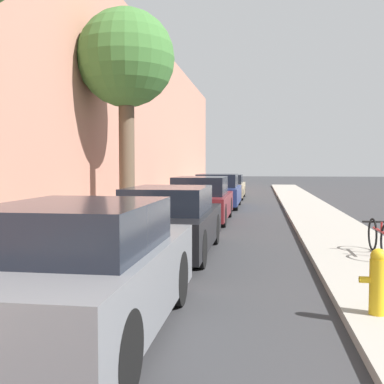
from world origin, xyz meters
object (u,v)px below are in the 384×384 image
Objects in this scene: bicycle at (379,237)px; parked_car_black at (170,222)px; parked_car_maroon at (201,200)px; parked_car_champagne at (229,187)px; street_tree_far at (126,62)px; fire_hydrant at (378,281)px; parked_car_grey at (83,273)px; parked_car_navy at (218,191)px.

parked_car_black is at bearing 177.30° from bicycle.
parked_car_champagne is (0.17, 10.61, -0.07)m from parked_car_maroon.
fire_hydrant is at bearing -54.65° from street_tree_far.
parked_car_champagne is at bearing 89.60° from parked_car_black.
parked_car_champagne is 2.87× the size of bicycle.
parked_car_champagne reaches higher than bicycle.
parked_car_grey is 20.86m from parked_car_champagne.
parked_car_black is at bearing 89.83° from parked_car_grey.
parked_car_grey is at bearing -90.35° from parked_car_champagne.
parked_car_champagne is at bearing 89.65° from parked_car_grey.
parked_car_maroon is 10.61m from parked_car_champagne.
parked_car_maroon reaches higher than fire_hydrant.
fire_hydrant is (3.19, 0.88, -0.19)m from parked_car_grey.
parked_car_grey is 9.12m from street_tree_far.
parked_car_maroon is (-0.04, 10.25, -0.01)m from parked_car_grey.
parked_car_navy is at bearing 89.86° from parked_car_grey.
parked_car_champagne is at bearing 102.91° from bicycle.
parked_car_navy is 0.94× the size of parked_car_champagne.
fire_hydrant is at bearing -104.37° from bicycle.
parked_car_black is 0.69× the size of street_tree_far.
street_tree_far is (-1.81, -2.26, 3.99)m from parked_car_maroon.
parked_car_grey is 0.93× the size of parked_car_maroon.
bicycle is (4.07, -0.14, -0.21)m from parked_car_black.
bicycle is at bearing -69.39° from parked_car_navy.
parked_car_black is 5.54m from parked_car_maroon.
parked_car_champagne is at bearing 89.10° from parked_car_navy.
parked_car_maroon is 2.67× the size of bicycle.
parked_car_champagne is 13.64m from street_tree_far.
parked_car_grey is at bearing -164.63° from fire_hydrant.
parked_car_black is (0.01, 4.72, -0.03)m from parked_car_grey.
parked_car_black is at bearing -60.29° from street_tree_far.
parked_car_champagne is (0.11, 16.15, -0.04)m from parked_car_black.
street_tree_far is at bearing -104.44° from parked_car_navy.
parked_car_black reaches higher than parked_car_champagne.
parked_car_grey is 5.20× the size of fire_hydrant.
parked_car_grey is 6.14m from bicycle.
parked_car_navy is (0.08, 5.09, -0.00)m from parked_car_maroon.
parked_car_maroon is 5.09m from parked_car_navy.
parked_car_black reaches higher than bicycle.
parked_car_navy is at bearing 89.87° from parked_car_black.
parked_car_grey reaches higher than parked_car_black.
parked_car_grey is 0.95× the size of parked_car_black.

